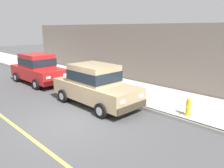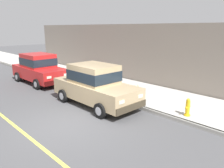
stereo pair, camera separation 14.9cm
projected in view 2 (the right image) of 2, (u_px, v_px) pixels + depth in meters
name	position (u px, v px, depth m)	size (l,w,h in m)	color
ground_plane	(69.00, 123.00, 8.52)	(80.00, 80.00, 0.00)	#4C4C4F
curb	(126.00, 103.00, 10.66)	(0.16, 64.00, 0.14)	gray
sidewalk	(149.00, 95.00, 11.87)	(3.60, 64.00, 0.14)	#B7B5AD
lane_centre_line	(29.00, 137.00, 7.45)	(0.12, 57.60, 0.01)	#E0D64C
car_tan_sedan	(95.00, 84.00, 10.39)	(2.05, 4.61, 1.92)	tan
car_red_sedan	(39.00, 68.00, 14.56)	(2.07, 4.62, 1.92)	red
dog_tan	(132.00, 87.00, 12.04)	(0.69, 0.42, 0.49)	tan
fire_hydrant	(188.00, 108.00, 8.82)	(0.34, 0.24, 0.72)	gold
building_facade	(115.00, 51.00, 16.11)	(0.50, 20.00, 3.80)	slate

